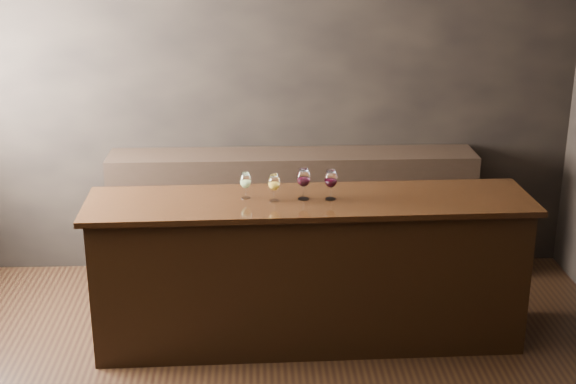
{
  "coord_description": "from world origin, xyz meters",
  "views": [
    {
      "loc": [
        0.01,
        -3.85,
        2.74
      ],
      "look_at": [
        0.21,
        0.98,
        1.06
      ],
      "focal_mm": 50.0,
      "sensor_mm": 36.0,
      "label": 1
    }
  ],
  "objects_px": {
    "glass_white": "(246,181)",
    "glass_red_b": "(331,180)",
    "back_bar_shelf": "(292,215)",
    "bar_counter": "(309,273)",
    "glass_amber": "(274,183)",
    "glass_red_a": "(304,179)"
  },
  "relations": [
    {
      "from": "back_bar_shelf",
      "to": "glass_amber",
      "type": "relative_size",
      "value": 15.71
    },
    {
      "from": "back_bar_shelf",
      "to": "glass_white",
      "type": "relative_size",
      "value": 16.41
    },
    {
      "from": "glass_red_a",
      "to": "glass_red_b",
      "type": "distance_m",
      "value": 0.17
    },
    {
      "from": "back_bar_shelf",
      "to": "glass_red_b",
      "type": "bearing_deg",
      "value": -79.54
    },
    {
      "from": "glass_white",
      "to": "glass_red_b",
      "type": "bearing_deg",
      "value": -4.19
    },
    {
      "from": "bar_counter",
      "to": "back_bar_shelf",
      "type": "relative_size",
      "value": 0.99
    },
    {
      "from": "back_bar_shelf",
      "to": "glass_white",
      "type": "distance_m",
      "value": 1.24
    },
    {
      "from": "glass_red_b",
      "to": "back_bar_shelf",
      "type": "bearing_deg",
      "value": 100.46
    },
    {
      "from": "back_bar_shelf",
      "to": "glass_red_a",
      "type": "xyz_separation_m",
      "value": [
        0.02,
        -1.04,
        0.64
      ]
    },
    {
      "from": "back_bar_shelf",
      "to": "glass_red_b",
      "type": "relative_size",
      "value": 14.41
    },
    {
      "from": "bar_counter",
      "to": "glass_white",
      "type": "distance_m",
      "value": 0.76
    },
    {
      "from": "back_bar_shelf",
      "to": "glass_amber",
      "type": "distance_m",
      "value": 1.26
    },
    {
      "from": "glass_amber",
      "to": "glass_red_a",
      "type": "height_order",
      "value": "glass_red_a"
    },
    {
      "from": "glass_red_b",
      "to": "glass_white",
      "type": "bearing_deg",
      "value": 175.81
    },
    {
      "from": "bar_counter",
      "to": "glass_amber",
      "type": "xyz_separation_m",
      "value": [
        -0.23,
        -0.03,
        0.64
      ]
    },
    {
      "from": "glass_red_b",
      "to": "glass_red_a",
      "type": "bearing_deg",
      "value": 176.26
    },
    {
      "from": "glass_white",
      "to": "glass_red_a",
      "type": "height_order",
      "value": "glass_red_a"
    },
    {
      "from": "back_bar_shelf",
      "to": "bar_counter",
      "type": "bearing_deg",
      "value": -86.54
    },
    {
      "from": "back_bar_shelf",
      "to": "glass_amber",
      "type": "bearing_deg",
      "value": -98.87
    },
    {
      "from": "back_bar_shelf",
      "to": "glass_red_b",
      "type": "distance_m",
      "value": 1.25
    },
    {
      "from": "glass_amber",
      "to": "glass_red_b",
      "type": "xyz_separation_m",
      "value": [
        0.36,
        0.02,
        0.01
      ]
    },
    {
      "from": "glass_white",
      "to": "glass_red_b",
      "type": "xyz_separation_m",
      "value": [
        0.54,
        -0.04,
        0.02
      ]
    }
  ]
}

